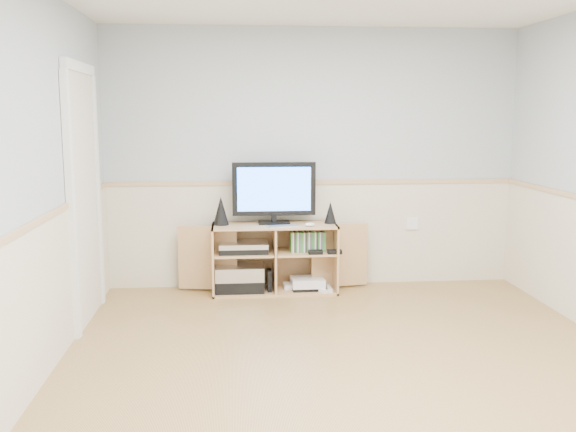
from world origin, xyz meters
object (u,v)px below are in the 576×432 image
object	(u,v)px
media_cabinet	(274,256)
keyboard	(283,226)
monitor	(274,191)
game_consoles	(306,284)

from	to	relation	value
media_cabinet	keyboard	world-z (taller)	keyboard
monitor	game_consoles	world-z (taller)	monitor
keyboard	game_consoles	size ratio (longest dim) A/B	0.61
monitor	keyboard	xyz separation A→B (m)	(0.07, -0.19, -0.31)
media_cabinet	monitor	world-z (taller)	monitor
media_cabinet	game_consoles	xyz separation A→B (m)	(0.30, -0.07, -0.26)
media_cabinet	game_consoles	distance (m)	0.41
media_cabinet	monitor	xyz separation A→B (m)	(-0.00, -0.01, 0.63)
monitor	keyboard	size ratio (longest dim) A/B	2.88
media_cabinet	keyboard	xyz separation A→B (m)	(0.07, -0.19, 0.32)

